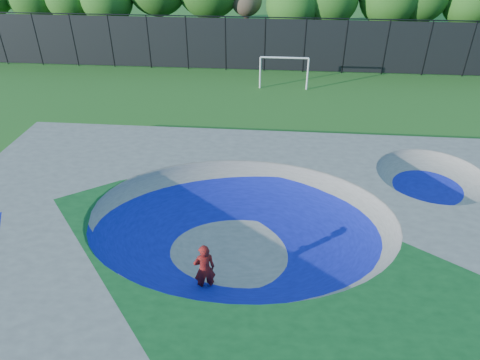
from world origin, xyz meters
name	(u,v)px	position (x,y,z in m)	size (l,w,h in m)	color
ground	(241,249)	(0.00, 0.00, 0.00)	(120.00, 120.00, 0.00)	#225918
skate_deck	(241,233)	(0.00, 0.00, 0.75)	(22.00, 14.00, 1.50)	gray
skater	(204,269)	(-0.96, -2.14, 0.95)	(0.69, 0.45, 1.90)	red
skateboard	(206,290)	(-0.96, -2.14, 0.03)	(0.78, 0.22, 0.05)	black
soccer_goal	(284,67)	(1.50, 17.12, 1.55)	(3.38, 0.12, 2.24)	silver
fence	(265,44)	(0.00, 21.00, 2.10)	(48.09, 0.09, 4.04)	black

